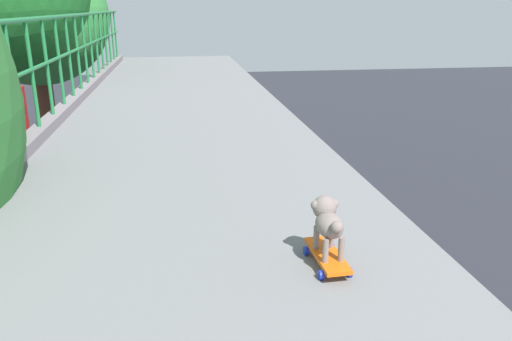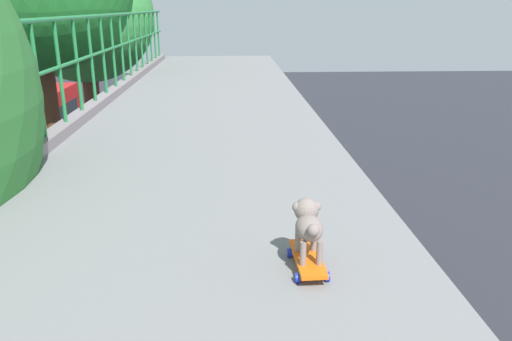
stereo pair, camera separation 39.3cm
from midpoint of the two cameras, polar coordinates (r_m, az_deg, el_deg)
The scene contains 4 objects.
city_bus at distance 24.38m, azimuth -25.37°, elevation 3.44°, with size 2.49×11.86×3.56m.
roadside_tree_farthest at distance 16.16m, azimuth -18.43°, elevation 16.10°, with size 4.11×4.11×9.17m.
toy_skateboard at distance 2.98m, azimuth 9.77°, elevation -10.06°, with size 0.20×0.46×0.08m.
small_dog at distance 2.89m, azimuth 9.91°, elevation -5.96°, with size 0.17×0.35×0.33m.
Camera 2 is at (1.76, -0.01, 7.52)m, focal length 34.92 mm.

